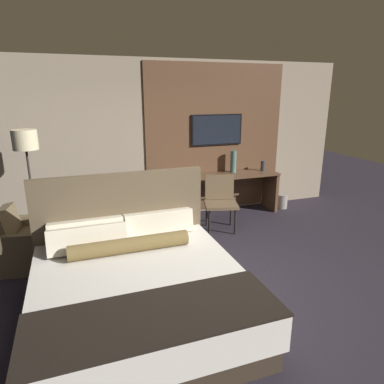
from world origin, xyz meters
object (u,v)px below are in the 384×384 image
Objects in this scene: tv at (217,130)px; waste_bin at (282,201)px; bed at (138,288)px; desk at (220,187)px; desk_chair at (220,198)px; vase_short at (263,166)px; floor_lamp at (26,150)px; vase_tall at (233,162)px; armchair_by_window at (33,244)px.

waste_bin is (1.31, -0.32, -1.43)m from tv.
bed is 7.70× the size of waste_bin.
tv is at bearing 90.00° from desk.
desk_chair is 1.38m from vase_short.
floor_lamp is 4.25× the size of vase_tall.
armchair_by_window is at bearing -163.71° from desk.
desk_chair is at bearing -151.56° from vase_short.
desk_chair is 0.98× the size of armchair_by_window.
desk_chair is (-0.29, -0.63, 0.00)m from desk.
armchair_by_window is 4.23m from vase_short.
vase_tall reaches higher than desk_chair.
armchair_by_window is 3.69m from vase_tall.
bed is 0.99× the size of desk.
vase_short reaches higher than desk.
bed is 2.72m from floor_lamp.
bed is 2.34× the size of armchair_by_window.
desk is at bearing 51.10° from bed.
vase_tall is (3.46, 0.43, -0.49)m from floor_lamp.
waste_bin is at bearing -4.20° from desk.
tv is 1.97m from waste_bin.
desk_chair is at bearing -114.56° from desk.
floor_lamp is at bearing 7.39° from armchair_by_window.
desk is at bearing 175.80° from waste_bin.
bed is at bearing -116.62° from desk_chair.
vase_tall is 0.61m from vase_short.
floor_lamp reaches higher than desk.
armchair_by_window is 2.24× the size of vase_tall.
vase_tall is 2.12× the size of vase_short.
desk is at bearing -164.29° from vase_tall.
waste_bin is (1.02, -0.18, -0.84)m from vase_tall.
waste_bin is (1.60, 0.54, -0.40)m from desk_chair.
desk_chair is 4.66× the size of vase_short.
bed reaches higher than desk.
desk is 2.18× the size of tv.
tv is 1.08× the size of armchair_by_window.
desk is at bearing 81.48° from desk_chair.
vase_short is at bearing -13.64° from tv.
floor_lamp is at bearing -176.74° from waste_bin.
vase_tall reaches higher than waste_bin.
desk is 1.06m from tv.
waste_bin is (3.39, 2.47, -0.20)m from bed.
desk_chair is at bearing -108.66° from tv.
floor_lamp is (-1.10, 2.22, 1.13)m from bed.
vase_tall is (0.29, -0.14, -0.59)m from tv.
waste_bin is (4.48, 0.26, -1.33)m from floor_lamp.
bed is at bearing -143.87° from waste_bin.
floor_lamp is at bearing -169.53° from desk_chair.
armchair_by_window is at bearing 124.19° from bed.
bed is 3.31m from desk.
waste_bin is at bearing -13.75° from vase_short.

